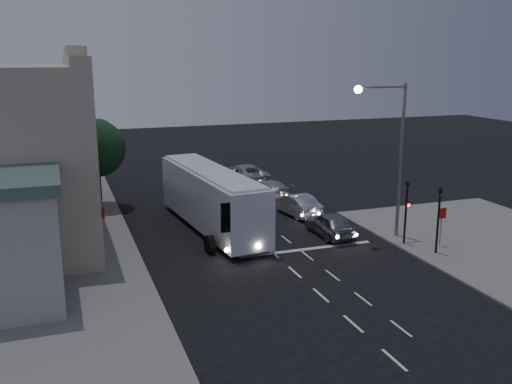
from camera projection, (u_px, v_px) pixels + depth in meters
name	position (u px, v px, depth m)	size (l,w,h in m)	color
ground	(287.00, 266.00, 29.62)	(120.00, 120.00, 0.00)	black
sidewalk_far	(25.00, 245.00, 32.71)	(12.00, 50.00, 0.12)	slate
road_markings	(286.00, 243.00, 33.07)	(8.00, 30.55, 0.01)	silver
tour_bus	(211.00, 197.00, 35.35)	(3.79, 12.66, 3.83)	white
car_suv	(330.00, 224.00, 34.35)	(1.73, 4.29, 1.46)	gray
car_sedan_a	(296.00, 204.00, 38.87)	(1.55, 4.46, 1.47)	silver
car_sedan_b	(267.00, 189.00, 43.66)	(1.89, 4.65, 1.35)	#B8B8B8
car_sedan_c	(243.00, 174.00, 48.57)	(2.69, 5.82, 1.62)	#B4B4B5
traffic_signal_main	(406.00, 204.00, 32.24)	(0.25, 0.35, 4.10)	black
traffic_signal_side	(439.00, 212.00, 30.65)	(0.18, 0.15, 4.10)	black
regulatory_sign	(442.00, 220.00, 32.05)	(0.45, 0.12, 2.20)	slate
streetlight	(392.00, 143.00, 32.68)	(3.32, 0.44, 9.00)	slate
low_building_north	(19.00, 154.00, 42.76)	(9.40, 9.40, 6.50)	#ABA8A4
street_tree	(96.00, 146.00, 39.66)	(4.00, 4.00, 6.20)	black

